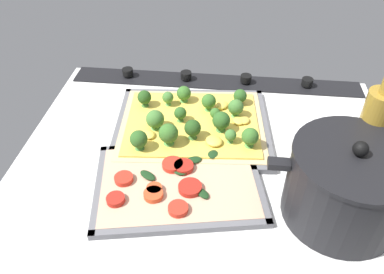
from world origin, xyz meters
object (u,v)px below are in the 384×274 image
broccoli_pizza (193,122)px  baking_tray_back (178,185)px  oil_bottle (370,134)px  baking_tray_front (192,127)px  veggie_pizza_back (176,182)px  cooking_pot (347,185)px

broccoli_pizza → baking_tray_back: (0.96, 16.87, -1.87)cm
baking_tray_back → oil_bottle: 35.56cm
broccoli_pizza → oil_bottle: (-32.60, 10.16, 7.78)cm
baking_tray_front → oil_bottle: 35.84cm
baking_tray_back → veggie_pizza_back: 0.88cm
cooking_pot → oil_bottle: (-5.17, -9.95, 3.11)cm
baking_tray_back → oil_bottle: oil_bottle is taller
baking_tray_front → baking_tray_back: 17.36cm
veggie_pizza_back → baking_tray_back: bearing=-155.7°
veggie_pizza_back → cooking_pot: size_ratio=1.18×
baking_tray_front → broccoli_pizza: bearing=115.7°
broccoli_pizza → cooking_pot: bearing=143.7°
baking_tray_back → veggie_pizza_back: (0.41, 0.18, 0.75)cm
broccoli_pizza → baking_tray_back: size_ratio=0.96×
baking_tray_front → baking_tray_back: bearing=87.6°
baking_tray_back → cooking_pot: size_ratio=1.28×
veggie_pizza_back → cooking_pot: (-28.80, 3.06, 5.79)cm
cooking_pot → broccoli_pizza: bearing=-36.3°
oil_bottle → baking_tray_front: bearing=-18.0°
baking_tray_front → veggie_pizza_back: 17.58cm
broccoli_pizza → cooking_pot: (-27.43, 20.12, 4.67)cm
broccoli_pizza → oil_bottle: bearing=162.7°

